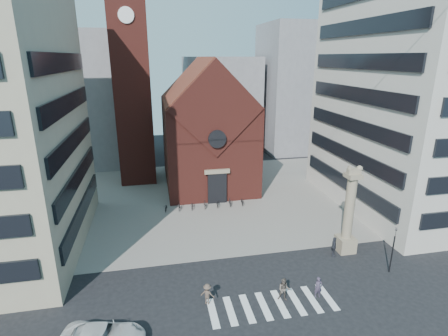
{
  "coord_description": "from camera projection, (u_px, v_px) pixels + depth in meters",
  "views": [
    {
      "loc": [
        -7.45,
        -23.9,
        17.97
      ],
      "look_at": [
        -0.93,
        8.0,
        7.57
      ],
      "focal_mm": 28.0,
      "sensor_mm": 36.0,
      "label": 1
    }
  ],
  "objects": [
    {
      "name": "pedestrian_3",
      "position": [
        207.0,
        294.0,
        26.42
      ],
      "size": [
        1.25,
        1.04,
        1.68
      ],
      "primitive_type": "imported",
      "rotation": [
        0.0,
        0.0,
        2.68
      ],
      "color": "brown",
      "rests_on": "ground"
    },
    {
      "name": "pedestrian_2",
      "position": [
        334.0,
        247.0,
        32.7
      ],
      "size": [
        0.86,
        1.24,
        1.96
      ],
      "primitive_type": "imported",
      "rotation": [
        0.0,
        0.0,
        1.2
      ],
      "color": "#2A2B33",
      "rests_on": "ground"
    },
    {
      "name": "ground",
      "position": [
        254.0,
        282.0,
        29.19
      ],
      "size": [
        120.0,
        120.0,
        0.0
      ],
      "primitive_type": "plane",
      "color": "black",
      "rests_on": "ground"
    },
    {
      "name": "scooter_5",
      "position": [
        230.0,
        202.0,
        43.95
      ],
      "size": [
        0.61,
        1.55,
        0.91
      ],
      "primitive_type": "imported",
      "rotation": [
        0.0,
        0.0,
        -0.12
      ],
      "color": "black",
      "rests_on": "piazza"
    },
    {
      "name": "pedestrian_0",
      "position": [
        318.0,
        287.0,
        27.13
      ],
      "size": [
        0.65,
        0.44,
        1.74
      ],
      "primitive_type": "imported",
      "rotation": [
        0.0,
        0.0,
        0.04
      ],
      "color": "#393043",
      "rests_on": "ground"
    },
    {
      "name": "scooter_4",
      "position": [
        217.0,
        203.0,
        43.66
      ],
      "size": [
        0.73,
        1.61,
        0.82
      ],
      "primitive_type": "imported",
      "rotation": [
        0.0,
        0.0,
        -0.12
      ],
      "color": "black",
      "rests_on": "piazza"
    },
    {
      "name": "scooter_0",
      "position": [
        166.0,
        208.0,
        42.45
      ],
      "size": [
        0.73,
        1.61,
        0.82
      ],
      "primitive_type": "imported",
      "rotation": [
        0.0,
        0.0,
        -0.12
      ],
      "color": "black",
      "rests_on": "piazza"
    },
    {
      "name": "church",
      "position": [
        207.0,
        130.0,
        50.13
      ],
      "size": [
        12.0,
        16.65,
        18.0
      ],
      "color": "maroon",
      "rests_on": "ground"
    },
    {
      "name": "bg_block_right",
      "position": [
        303.0,
        88.0,
        68.94
      ],
      "size": [
        16.0,
        14.0,
        24.0
      ],
      "primitive_type": "cube",
      "color": "gray",
      "rests_on": "ground"
    },
    {
      "name": "lion_column",
      "position": [
        348.0,
        218.0,
        32.85
      ],
      "size": [
        1.63,
        1.6,
        8.68
      ],
      "color": "gray",
      "rests_on": "ground"
    },
    {
      "name": "scooter_1",
      "position": [
        179.0,
        206.0,
        42.74
      ],
      "size": [
        0.61,
        1.55,
        0.91
      ],
      "primitive_type": "imported",
      "rotation": [
        0.0,
        0.0,
        -0.12
      ],
      "color": "black",
      "rests_on": "piazza"
    },
    {
      "name": "building_right",
      "position": [
        429.0,
        75.0,
        40.11
      ],
      "size": [
        18.0,
        22.0,
        32.0
      ],
      "primitive_type": "cube",
      "color": "#B2ACA1",
      "rests_on": "ground"
    },
    {
      "name": "traffic_light",
      "position": [
        393.0,
        249.0,
        29.86
      ],
      "size": [
        0.13,
        0.16,
        4.3
      ],
      "color": "black",
      "rests_on": "ground"
    },
    {
      "name": "piazza",
      "position": [
        214.0,
        197.0,
        46.92
      ],
      "size": [
        46.0,
        30.0,
        0.05
      ],
      "primitive_type": "cube",
      "color": "gray",
      "rests_on": "ground"
    },
    {
      "name": "pedestrian_1",
      "position": [
        284.0,
        289.0,
        26.78
      ],
      "size": [
        1.1,
        0.99,
        1.86
      ],
      "primitive_type": "imported",
      "rotation": [
        0.0,
        0.0,
        -0.39
      ],
      "color": "#554C44",
      "rests_on": "ground"
    },
    {
      "name": "scooter_2",
      "position": [
        192.0,
        206.0,
        43.06
      ],
      "size": [
        0.73,
        1.61,
        0.82
      ],
      "primitive_type": "imported",
      "rotation": [
        0.0,
        0.0,
        -0.12
      ],
      "color": "black",
      "rests_on": "piazza"
    },
    {
      "name": "campanile",
      "position": [
        132.0,
        74.0,
        48.63
      ],
      "size": [
        5.5,
        5.5,
        31.2
      ],
      "color": "maroon",
      "rests_on": "ground"
    },
    {
      "name": "bg_block_left",
      "position": [
        77.0,
        100.0,
        59.37
      ],
      "size": [
        16.0,
        14.0,
        22.0
      ],
      "primitive_type": "cube",
      "color": "gray",
      "rests_on": "ground"
    },
    {
      "name": "scooter_3",
      "position": [
        205.0,
        204.0,
        43.35
      ],
      "size": [
        0.61,
        1.55,
        0.91
      ],
      "primitive_type": "imported",
      "rotation": [
        0.0,
        0.0,
        -0.12
      ],
      "color": "black",
      "rests_on": "piazza"
    },
    {
      "name": "bg_block_mid",
      "position": [
        221.0,
        104.0,
        69.6
      ],
      "size": [
        14.0,
        12.0,
        18.0
      ],
      "primitive_type": "cube",
      "color": "gray",
      "rests_on": "ground"
    },
    {
      "name": "scooter_6",
      "position": [
        242.0,
        201.0,
        44.27
      ],
      "size": [
        0.73,
        1.61,
        0.82
      ],
      "primitive_type": "imported",
      "rotation": [
        0.0,
        0.0,
        -0.12
      ],
      "color": "black",
      "rests_on": "piazza"
    },
    {
      "name": "zebra_crossing",
      "position": [
        272.0,
        305.0,
        26.5
      ],
      "size": [
        10.2,
        3.2,
        0.01
      ],
      "primitive_type": null,
      "color": "white",
      "rests_on": "ground"
    }
  ]
}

